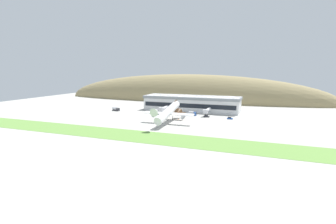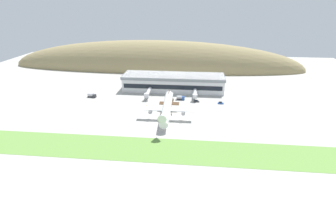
# 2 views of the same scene
# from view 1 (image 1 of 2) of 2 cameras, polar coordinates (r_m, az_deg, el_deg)

# --- Properties ---
(ground_plane) EXTENTS (403.86, 403.86, 0.00)m
(ground_plane) POSITION_cam_1_polar(r_m,az_deg,el_deg) (178.99, -2.84, -2.06)
(ground_plane) COLOR #ADAAA3
(grass_strip_foreground) EXTENTS (363.47, 23.01, 0.08)m
(grass_strip_foreground) POSITION_cam_1_polar(r_m,az_deg,el_deg) (144.37, -9.24, -4.92)
(grass_strip_foreground) COLOR #669342
(grass_strip_foreground) RESTS_ON ground_plane
(hill_backdrop) EXTENTS (312.70, 50.51, 59.38)m
(hill_backdrop) POSITION_cam_1_polar(r_m,az_deg,el_deg) (300.17, 4.05, 2.53)
(hill_backdrop) COLOR #8E7F56
(hill_backdrop) RESTS_ON ground_plane
(terminal_building) EXTENTS (81.72, 23.06, 12.65)m
(terminal_building) POSITION_cam_1_polar(r_m,az_deg,el_deg) (225.23, 5.19, 2.11)
(terminal_building) COLOR silver
(terminal_building) RESTS_ON ground_plane
(jetway_0) EXTENTS (3.38, 17.30, 5.43)m
(jetway_0) POSITION_cam_1_polar(r_m,az_deg,el_deg) (212.00, -0.90, 0.83)
(jetway_0) COLOR silver
(jetway_0) RESTS_ON ground_plane
(jetway_1) EXTENTS (3.38, 15.81, 5.43)m
(jetway_1) POSITION_cam_1_polar(r_m,az_deg,el_deg) (202.44, 8.51, 0.32)
(jetway_1) COLOR silver
(jetway_1) RESTS_ON ground_plane
(cargo_airplane) EXTENTS (33.82, 46.43, 13.30)m
(cargo_airplane) POSITION_cam_1_polar(r_m,az_deg,el_deg) (169.77, 0.07, -0.05)
(cargo_airplane) COLOR white
(service_car_0) EXTENTS (4.00, 1.88, 1.53)m
(service_car_0) POSITION_cam_1_polar(r_m,az_deg,el_deg) (191.71, 13.31, -1.34)
(service_car_0) COLOR #264C99
(service_car_0) RESTS_ON ground_plane
(service_car_1) EXTENTS (4.23, 1.80, 1.46)m
(service_car_1) POSITION_cam_1_polar(r_m,az_deg,el_deg) (196.44, 8.39, -0.95)
(service_car_1) COLOR #333338
(service_car_1) RESTS_ON ground_plane
(fuel_truck) EXTENTS (6.20, 2.74, 3.24)m
(fuel_truck) POSITION_cam_1_polar(r_m,az_deg,el_deg) (202.23, 5.35, -0.33)
(fuel_truck) COLOR #264C99
(fuel_truck) RESTS_ON ground_plane
(box_truck) EXTENTS (6.59, 2.88, 3.25)m
(box_truck) POSITION_cam_1_polar(r_m,az_deg,el_deg) (228.06, -11.30, 0.62)
(box_truck) COLOR #333338
(box_truck) RESTS_ON ground_plane
(traffic_cone_0) EXTENTS (0.52, 0.52, 0.58)m
(traffic_cone_0) POSITION_cam_1_polar(r_m,az_deg,el_deg) (197.23, -2.21, -0.91)
(traffic_cone_0) COLOR orange
(traffic_cone_0) RESTS_ON ground_plane
(traffic_cone_1) EXTENTS (0.52, 0.52, 0.58)m
(traffic_cone_1) POSITION_cam_1_polar(r_m,az_deg,el_deg) (185.44, 2.26, -1.56)
(traffic_cone_1) COLOR orange
(traffic_cone_1) RESTS_ON ground_plane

